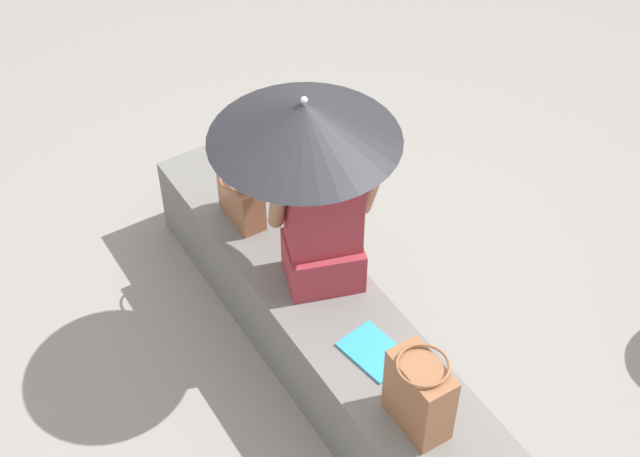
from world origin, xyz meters
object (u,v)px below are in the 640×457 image
object	(u,v)px
handbag_black	(419,394)
magazine	(374,351)
parasol	(304,122)
person_seated	(323,216)
tote_bag_canvas	(242,199)

from	to	relation	value
handbag_black	magazine	bearing A→B (deg)	171.99
parasol	magazine	distance (m)	1.04
parasol	magazine	world-z (taller)	parasol
handbag_black	magazine	xyz separation A→B (m)	(-0.38, 0.05, -0.18)
magazine	person_seated	bearing A→B (deg)	164.81
tote_bag_canvas	magazine	size ratio (longest dim) A/B	0.96
person_seated	parasol	xyz separation A→B (m)	(-0.07, -0.05, 0.49)
person_seated	parasol	world-z (taller)	parasol
person_seated	parasol	distance (m)	0.50
person_seated	handbag_black	xyz separation A→B (m)	(0.87, -0.10, -0.21)
parasol	magazine	xyz separation A→B (m)	(0.56, -0.00, -0.87)
person_seated	magazine	bearing A→B (deg)	-5.87
parasol	handbag_black	xyz separation A→B (m)	(0.94, -0.06, -0.69)
parasol	tote_bag_canvas	world-z (taller)	parasol
parasol	handbag_black	size ratio (longest dim) A/B	2.68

